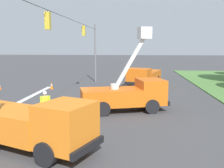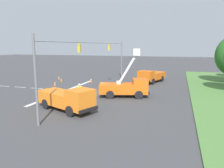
% 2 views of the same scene
% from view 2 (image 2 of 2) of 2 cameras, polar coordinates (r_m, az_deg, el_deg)
% --- Properties ---
extents(ground_plane, '(200.00, 200.00, 0.00)m').
position_cam_2_polar(ground_plane, '(29.74, -3.93, -2.20)').
color(ground_plane, '#424244').
extents(lane_markings, '(17.60, 15.25, 0.01)m').
position_cam_2_polar(lane_markings, '(32.39, -14.03, -1.45)').
color(lane_markings, silver).
rests_on(lane_markings, ground).
extents(signal_gantry, '(26.20, 0.33, 7.20)m').
position_cam_2_polar(signal_gantry, '(29.16, -4.01, 6.00)').
color(signal_gantry, slate).
rests_on(signal_gantry, ground).
extents(utility_truck_bucket_lift, '(3.85, 6.43, 5.92)m').
position_cam_2_polar(utility_truck_bucket_lift, '(26.93, 3.67, -0.65)').
color(utility_truck_bucket_lift, orange).
rests_on(utility_truck_bucket_lift, ground).
extents(utility_truck_support_near, '(6.98, 4.38, 2.16)m').
position_cam_2_polar(utility_truck_support_near, '(38.11, 10.20, 2.11)').
color(utility_truck_support_near, orange).
rests_on(utility_truck_support_near, ground).
extents(utility_truck_support_far, '(4.67, 7.01, 2.35)m').
position_cam_2_polar(utility_truck_support_far, '(21.72, -11.72, -3.75)').
color(utility_truck_support_far, orange).
rests_on(utility_truck_support_far, ground).
extents(road_worker, '(0.38, 0.61, 1.77)m').
position_cam_2_polar(road_worker, '(26.62, -8.49, -1.54)').
color(road_worker, '#383842').
rests_on(road_worker, ground).
extents(traffic_cone_foreground_left, '(0.36, 0.36, 0.79)m').
position_cam_2_polar(traffic_cone_foreground_left, '(37.81, -5.49, 1.03)').
color(traffic_cone_foreground_left, orange).
rests_on(traffic_cone_foreground_left, ground).
extents(traffic_cone_foreground_right, '(0.36, 0.36, 0.66)m').
position_cam_2_polar(traffic_cone_foreground_right, '(42.26, -13.69, 1.64)').
color(traffic_cone_foreground_right, orange).
rests_on(traffic_cone_foreground_right, ground).
extents(traffic_cone_mid_left, '(0.36, 0.36, 0.82)m').
position_cam_2_polar(traffic_cone_mid_left, '(29.98, -13.84, -1.56)').
color(traffic_cone_mid_left, orange).
rests_on(traffic_cone_mid_left, ground).
extents(traffic_cone_mid_right, '(0.36, 0.36, 0.70)m').
position_cam_2_polar(traffic_cone_mid_right, '(35.77, -14.69, 0.15)').
color(traffic_cone_mid_right, orange).
rests_on(traffic_cone_mid_right, ground).
extents(traffic_cone_near_bucket, '(0.36, 0.36, 0.65)m').
position_cam_2_polar(traffic_cone_near_bucket, '(30.77, 0.73, -1.16)').
color(traffic_cone_near_bucket, orange).
rests_on(traffic_cone_near_bucket, ground).
extents(traffic_cone_lane_edge_a, '(0.36, 0.36, 0.59)m').
position_cam_2_polar(traffic_cone_lane_edge_a, '(39.67, -13.12, 1.07)').
color(traffic_cone_lane_edge_a, orange).
rests_on(traffic_cone_lane_edge_a, ground).
extents(traffic_cone_lane_edge_b, '(0.36, 0.36, 0.59)m').
position_cam_2_polar(traffic_cone_lane_edge_b, '(33.37, 2.12, -0.34)').
color(traffic_cone_lane_edge_b, orange).
rests_on(traffic_cone_lane_edge_b, ground).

